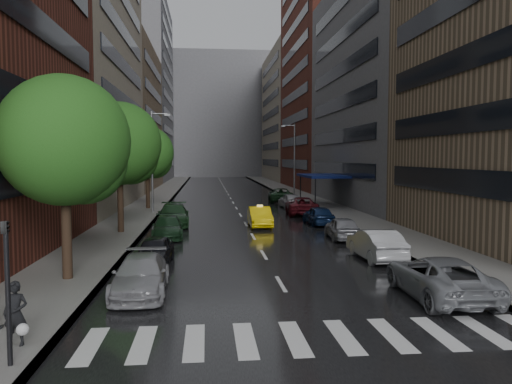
{
  "coord_description": "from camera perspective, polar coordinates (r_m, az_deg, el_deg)",
  "views": [
    {
      "loc": [
        -2.94,
        -15.48,
        5.08
      ],
      "look_at": [
        0.0,
        14.09,
        3.0
      ],
      "focal_mm": 35.0,
      "sensor_mm": 36.0,
      "label": 1
    }
  ],
  "objects": [
    {
      "name": "ground",
      "position": [
        16.55,
        4.97,
        -13.88
      ],
      "size": [
        220.0,
        220.0,
        0.0
      ],
      "primitive_type": "plane",
      "color": "gray",
      "rests_on": "ground"
    },
    {
      "name": "road",
      "position": [
        65.74,
        -3.09,
        -0.43
      ],
      "size": [
        14.0,
        140.0,
        0.01
      ],
      "primitive_type": "cube",
      "color": "black",
      "rests_on": "ground"
    },
    {
      "name": "sidewalk_left",
      "position": [
        65.95,
        -10.93,
        -0.42
      ],
      "size": [
        4.0,
        140.0,
        0.15
      ],
      "primitive_type": "cube",
      "color": "gray",
      "rests_on": "ground"
    },
    {
      "name": "sidewalk_right",
      "position": [
        66.75,
        4.65,
        -0.31
      ],
      "size": [
        4.0,
        140.0,
        0.15
      ],
      "primitive_type": "cube",
      "color": "gray",
      "rests_on": "ground"
    },
    {
      "name": "crosswalk",
      "position": [
        14.74,
        7.26,
        -16.14
      ],
      "size": [
        13.15,
        2.8,
        0.01
      ],
      "color": "silver",
      "rests_on": "ground"
    },
    {
      "name": "buildings_left",
      "position": [
        76.03,
        -15.08,
        12.11
      ],
      "size": [
        8.0,
        108.0,
        38.0
      ],
      "color": "maroon",
      "rests_on": "ground"
    },
    {
      "name": "buildings_right",
      "position": [
        75.04,
        8.38,
        11.58
      ],
      "size": [
        8.05,
        109.1,
        36.0
      ],
      "color": "#937A5B",
      "rests_on": "ground"
    },
    {
      "name": "building_far",
      "position": [
        133.96,
        -4.45,
        8.66
      ],
      "size": [
        40.0,
        14.0,
        32.0
      ],
      "primitive_type": "cube",
      "color": "slate",
      "rests_on": "ground"
    },
    {
      "name": "tree_near",
      "position": [
        21.46,
        -21.08,
        5.47
      ],
      "size": [
        5.25,
        5.25,
        8.37
      ],
      "color": "#382619",
      "rests_on": "ground"
    },
    {
      "name": "tree_mid",
      "position": [
        33.94,
        -15.34,
        5.34
      ],
      "size": [
        5.46,
        5.46,
        8.7
      ],
      "color": "#382619",
      "rests_on": "ground"
    },
    {
      "name": "tree_far",
      "position": [
        49.19,
        -12.32,
        4.41
      ],
      "size": [
        5.06,
        5.06,
        8.06
      ],
      "color": "#382619",
      "rests_on": "ground"
    },
    {
      "name": "taxi",
      "position": [
        36.45,
        0.43,
        -2.85
      ],
      "size": [
        1.55,
        4.42,
        1.46
      ],
      "primitive_type": "imported",
      "rotation": [
        0.0,
        0.0,
        -0.0
      ],
      "color": "yellow",
      "rests_on": "ground"
    },
    {
      "name": "parked_cars_left",
      "position": [
        29.75,
        -10.39,
        -4.47
      ],
      "size": [
        2.52,
        23.78,
        1.61
      ],
      "color": "gray",
      "rests_on": "ground"
    },
    {
      "name": "parked_cars_right",
      "position": [
        38.89,
        6.75,
        -2.4
      ],
      "size": [
        3.11,
        44.47,
        1.58
      ],
      "color": "gray",
      "rests_on": "ground"
    },
    {
      "name": "ped_bag_walker",
      "position": [
        14.81,
        -25.73,
        -12.51
      ],
      "size": [
        0.68,
        0.48,
        1.7
      ],
      "color": "black",
      "rests_on": "sidewalk_left"
    },
    {
      "name": "traffic_light",
      "position": [
        13.2,
        -26.54,
        -8.89
      ],
      "size": [
        0.18,
        0.15,
        3.45
      ],
      "color": "black",
      "rests_on": "sidewalk_left"
    },
    {
      "name": "street_lamp_left",
      "position": [
        45.73,
        -11.7,
        3.68
      ],
      "size": [
        1.74,
        0.22,
        9.0
      ],
      "color": "gray",
      "rests_on": "sidewalk_left"
    },
    {
      "name": "street_lamp_right",
      "position": [
        61.41,
        4.33,
        3.81
      ],
      "size": [
        1.74,
        0.22,
        9.0
      ],
      "color": "gray",
      "rests_on": "sidewalk_right"
    },
    {
      "name": "awning",
      "position": [
        51.9,
        7.61,
        1.82
      ],
      "size": [
        4.0,
        8.0,
        3.12
      ],
      "color": "navy",
      "rests_on": "sidewalk_right"
    }
  ]
}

